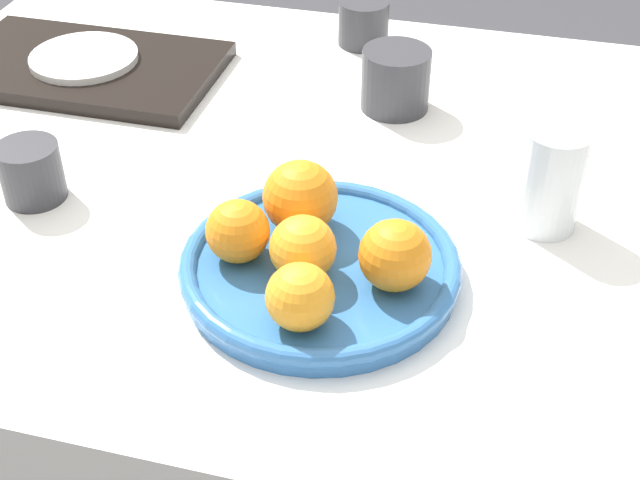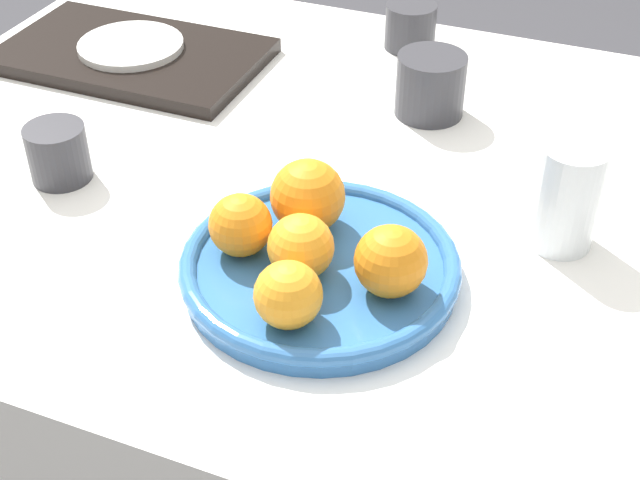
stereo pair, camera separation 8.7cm
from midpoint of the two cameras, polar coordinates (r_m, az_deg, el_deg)
The scene contains 13 objects.
table at distance 1.31m, azimuth -4.26°, elevation -8.65°, with size 1.13×0.90×0.72m.
fruit_platter at distance 0.90m, azimuth -2.79°, elevation -1.87°, with size 0.28×0.28×0.03m.
orange_0 at distance 0.81m, azimuth -4.40°, elevation -3.79°, with size 0.06×0.06×0.06m.
orange_1 at distance 0.86m, azimuth -4.02°, elevation -0.64°, with size 0.07×0.07×0.07m.
orange_2 at distance 0.92m, azimuth -4.00°, elevation 2.64°, with size 0.08×0.08×0.08m.
orange_3 at distance 0.85m, azimuth 1.88°, elevation -1.11°, with size 0.07×0.07×0.07m.
orange_4 at distance 0.89m, azimuth -8.10°, elevation 0.45°, with size 0.06×0.06×0.06m.
water_glass at distance 0.97m, azimuth 12.08°, elevation 3.73°, with size 0.07×0.07×0.12m.
serving_tray at distance 1.33m, azimuth -16.65°, elevation 10.49°, with size 0.37×0.22×0.02m.
side_plate at distance 1.32m, azimuth -16.76°, elevation 11.06°, with size 0.15×0.15×0.01m.
cup_0 at distance 1.18m, azimuth 2.73°, elevation 10.15°, with size 0.09×0.09×0.08m.
cup_1 at distance 1.07m, azimuth -20.27°, elevation 4.02°, with size 0.07×0.07×0.07m.
cup_2 at distance 1.36m, azimuth 0.91°, elevation 13.69°, with size 0.07×0.07×0.07m.
Camera 1 is at (0.28, -0.86, 1.31)m, focal length 50.00 mm.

